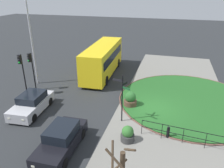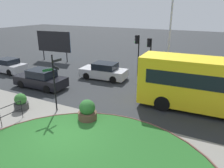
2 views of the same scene
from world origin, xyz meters
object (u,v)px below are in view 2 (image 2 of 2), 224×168
object	(u,v)px
lamppost_tall	(170,27)
billboard_left	(54,42)
car_near_lane	(104,71)
traffic_light_near	(149,49)
car_trailing	(8,66)
bus_yellow	(218,86)
car_far_lane	(41,79)
planter_near_signpost	(87,111)
traffic_light_far	(137,46)
signpost_directional	(54,79)
planter_kerbside	(21,102)

from	to	relation	value
lamppost_tall	billboard_left	distance (m)	14.20
car_near_lane	traffic_light_near	world-z (taller)	traffic_light_near
car_trailing	lamppost_tall	distance (m)	16.36
bus_yellow	lamppost_tall	distance (m)	7.77
traffic_light_near	lamppost_tall	xyz separation A→B (m)	(1.54, 0.69, 1.98)
car_far_lane	traffic_light_near	bearing A→B (deg)	-138.40
billboard_left	planter_near_signpost	xyz separation A→B (m)	(11.95, -10.77, -1.75)
car_near_lane	lamppost_tall	xyz separation A→B (m)	(5.08, 2.89, 3.98)
billboard_left	planter_near_signpost	distance (m)	16.18
car_near_lane	car_far_lane	xyz separation A→B (m)	(-3.45, -4.41, 0.00)
traffic_light_near	traffic_light_far	size ratio (longest dim) A/B	0.95
lamppost_tall	traffic_light_near	bearing A→B (deg)	-155.86
car_far_lane	lamppost_tall	xyz separation A→B (m)	(8.53, 7.31, 3.97)
car_far_lane	bus_yellow	bearing A→B (deg)	-174.75
car_trailing	traffic_light_near	world-z (taller)	traffic_light_near
car_near_lane	signpost_directional	bearing A→B (deg)	90.50
car_near_lane	car_trailing	bearing A→B (deg)	10.69
billboard_left	planter_kerbside	distance (m)	13.81
traffic_light_far	billboard_left	size ratio (longest dim) A/B	0.83
car_near_lane	planter_kerbside	xyz separation A→B (m)	(-1.56, -8.08, -0.21)
bus_yellow	traffic_light_near	xyz separation A→B (m)	(-5.96, 5.00, 0.91)
car_near_lane	billboard_left	bearing A→B (deg)	-25.57
car_near_lane	lamppost_tall	bearing A→B (deg)	-154.66
bus_yellow	planter_near_signpost	size ratio (longest dim) A/B	7.39
lamppost_tall	billboard_left	bearing A→B (deg)	177.67
car_trailing	billboard_left	distance (m)	6.38
lamppost_tall	car_trailing	bearing A→B (deg)	-159.62
traffic_light_near	planter_kerbside	xyz separation A→B (m)	(-5.09, -10.28, -2.20)
traffic_light_far	lamppost_tall	xyz separation A→B (m)	(2.76, 0.60, 1.84)
signpost_directional	traffic_light_far	world-z (taller)	traffic_light_far
traffic_light_near	lamppost_tall	size ratio (longest dim) A/B	0.42
planter_near_signpost	billboard_left	bearing A→B (deg)	137.95
signpost_directional	lamppost_tall	bearing A→B (deg)	66.07
traffic_light_far	planter_near_signpost	distance (m)	9.89
billboard_left	car_near_lane	bearing A→B (deg)	-26.96
car_far_lane	planter_near_signpost	bearing A→B (deg)	154.05
bus_yellow	planter_near_signpost	bearing A→B (deg)	-147.83
car_far_lane	planter_near_signpost	distance (m)	7.10
car_trailing	lamppost_tall	bearing A→B (deg)	-159.75
car_trailing	planter_near_signpost	xyz separation A→B (m)	(12.82, -4.68, -0.08)
signpost_directional	planter_kerbside	bearing A→B (deg)	-157.38
traffic_light_near	planter_kerbside	distance (m)	11.69
signpost_directional	car_near_lane	size ratio (longest dim) A/B	0.83
billboard_left	signpost_directional	bearing A→B (deg)	-53.91
car_near_lane	planter_kerbside	distance (m)	8.23
car_far_lane	billboard_left	size ratio (longest dim) A/B	0.96
lamppost_tall	planter_kerbside	xyz separation A→B (m)	(-6.64, -10.98, -4.18)
car_far_lane	signpost_directional	bearing A→B (deg)	143.85
bus_yellow	planter_kerbside	bearing A→B (deg)	-157.21
traffic_light_near	lamppost_tall	distance (m)	2.61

